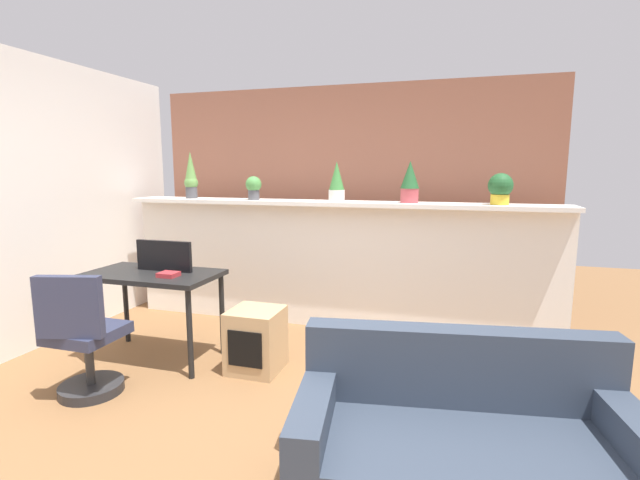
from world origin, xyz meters
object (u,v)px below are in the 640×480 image
object	(u,v)px
desk	(153,282)
couch	(463,453)
office_chair	(84,344)
book_on_desk	(168,274)
potted_plant_1	(254,187)
potted_plant_3	(410,181)
tv_monitor	(164,256)
side_cube_shelf	(256,340)
potted_plant_4	(500,188)
potted_plant_0	(191,176)
potted_plant_2	(337,182)

from	to	relation	value
desk	couch	xyz separation A→B (m)	(2.49, -1.07, -0.38)
office_chair	book_on_desk	size ratio (longest dim) A/B	6.19
potted_plant_1	potted_plant_3	size ratio (longest dim) A/B	0.62
tv_monitor	side_cube_shelf	xyz separation A→B (m)	(0.85, -0.05, -0.63)
tv_monitor	potted_plant_4	bearing A→B (deg)	22.37
office_chair	book_on_desk	world-z (taller)	office_chair
potted_plant_3	book_on_desk	world-z (taller)	potted_plant_3
potted_plant_0	potted_plant_2	bearing A→B (deg)	0.66
potted_plant_3	side_cube_shelf	world-z (taller)	potted_plant_3
potted_plant_1	book_on_desk	xyz separation A→B (m)	(-0.18, -1.25, -0.65)
potted_plant_3	desk	size ratio (longest dim) A/B	0.35
book_on_desk	potted_plant_4	bearing A→B (deg)	26.77
potted_plant_0	couch	bearing A→B (deg)	-38.49
potted_plant_2	desk	xyz separation A→B (m)	(-1.27, -1.21, -0.81)
potted_plant_2	side_cube_shelf	xyz separation A→B (m)	(-0.35, -1.17, -1.23)
side_cube_shelf	desk	bearing A→B (deg)	-178.04
potted_plant_0	desk	distance (m)	1.51
book_on_desk	potted_plant_1	bearing A→B (deg)	82.00
potted_plant_2	office_chair	distance (m)	2.57
office_chair	side_cube_shelf	size ratio (longest dim) A/B	1.82
potted_plant_1	office_chair	xyz separation A→B (m)	(-0.45, -1.87, -1.03)
potted_plant_3	desk	bearing A→B (deg)	-148.56
desk	office_chair	size ratio (longest dim) A/B	1.21
book_on_desk	couch	bearing A→B (deg)	-23.36
desk	book_on_desk	size ratio (longest dim) A/B	7.48
side_cube_shelf	book_on_desk	xyz separation A→B (m)	(-0.69, -0.12, 0.52)
potted_plant_4	couch	world-z (taller)	potted_plant_4
book_on_desk	tv_monitor	bearing A→B (deg)	132.50
potted_plant_2	potted_plant_3	size ratio (longest dim) A/B	1.00
potted_plant_3	potted_plant_4	world-z (taller)	potted_plant_3
couch	potted_plant_0	bearing A→B (deg)	141.51
couch	potted_plant_1	bearing A→B (deg)	133.15
tv_monitor	office_chair	distance (m)	0.94
potted_plant_4	book_on_desk	bearing A→B (deg)	-153.23
office_chair	couch	size ratio (longest dim) A/B	0.55
couch	tv_monitor	bearing A→B (deg)	154.61
potted_plant_0	office_chair	distance (m)	2.23
potted_plant_4	potted_plant_1	bearing A→B (deg)	-179.17
book_on_desk	side_cube_shelf	bearing A→B (deg)	10.09
potted_plant_3	potted_plant_4	xyz separation A→B (m)	(0.79, -0.02, -0.05)
potted_plant_4	tv_monitor	xyz separation A→B (m)	(-2.70, -1.11, -0.56)
potted_plant_2	potted_plant_4	distance (m)	1.50
desk	book_on_desk	xyz separation A→B (m)	(0.22, -0.09, 0.10)
potted_plant_2	office_chair	xyz separation A→B (m)	(-1.32, -1.92, -1.09)
potted_plant_3	potted_plant_4	size ratio (longest dim) A/B	1.39
potted_plant_0	tv_monitor	bearing A→B (deg)	-69.43
potted_plant_0	book_on_desk	bearing A→B (deg)	-65.86
tv_monitor	couch	size ratio (longest dim) A/B	0.31
book_on_desk	desk	bearing A→B (deg)	157.74
potted_plant_2	desk	bearing A→B (deg)	-136.50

